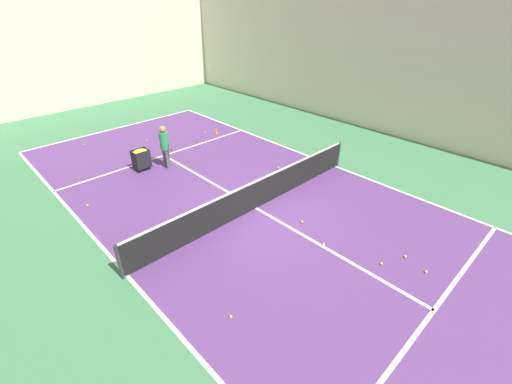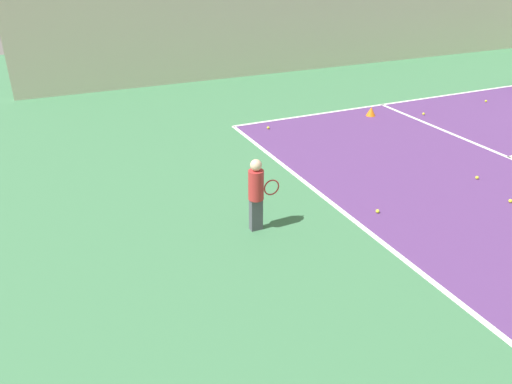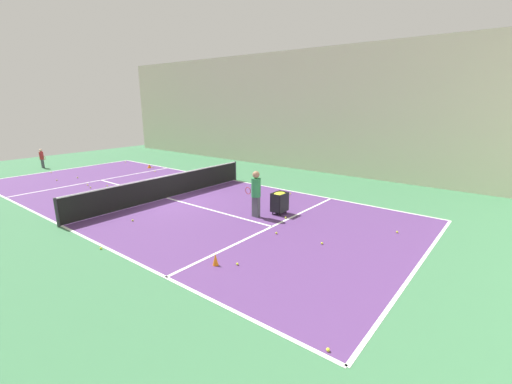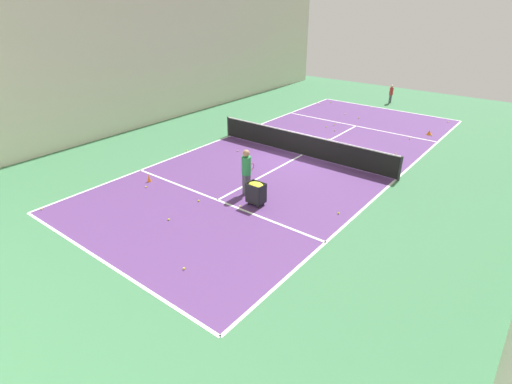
% 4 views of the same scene
% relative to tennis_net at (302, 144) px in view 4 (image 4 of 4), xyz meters
% --- Properties ---
extents(ground_plane, '(35.77, 35.77, 0.00)m').
position_rel_tennis_net_xyz_m(ground_plane, '(0.00, 0.00, -0.55)').
color(ground_plane, '#3D754C').
extents(court_playing_area, '(9.21, 21.58, 0.00)m').
position_rel_tennis_net_xyz_m(court_playing_area, '(0.00, 0.00, -0.55)').
color(court_playing_area, '#563370').
rests_on(court_playing_area, ground).
extents(line_baseline_near, '(9.21, 0.10, 0.00)m').
position_rel_tennis_net_xyz_m(line_baseline_near, '(0.00, -10.79, -0.54)').
color(line_baseline_near, white).
rests_on(line_baseline_near, ground).
extents(line_baseline_far, '(9.21, 0.10, 0.00)m').
position_rel_tennis_net_xyz_m(line_baseline_far, '(0.00, 10.79, -0.54)').
color(line_baseline_far, white).
rests_on(line_baseline_far, ground).
extents(line_sideline_left, '(0.10, 21.58, 0.00)m').
position_rel_tennis_net_xyz_m(line_sideline_left, '(-4.61, 0.00, -0.54)').
color(line_sideline_left, white).
rests_on(line_sideline_left, ground).
extents(line_sideline_right, '(0.10, 21.58, 0.00)m').
position_rel_tennis_net_xyz_m(line_sideline_right, '(4.61, 0.00, -0.54)').
color(line_sideline_right, white).
rests_on(line_sideline_right, ground).
extents(line_service_near, '(9.21, 0.10, 0.00)m').
position_rel_tennis_net_xyz_m(line_service_near, '(0.00, -5.93, -0.54)').
color(line_service_near, white).
rests_on(line_service_near, ground).
extents(line_service_far, '(9.21, 0.10, 0.00)m').
position_rel_tennis_net_xyz_m(line_service_far, '(0.00, 5.93, -0.54)').
color(line_service_far, white).
rests_on(line_service_far, ground).
extents(line_centre_service, '(0.10, 11.87, 0.00)m').
position_rel_tennis_net_xyz_m(line_centre_service, '(0.00, 0.00, -0.54)').
color(line_centre_service, white).
rests_on(line_centre_service, ground).
extents(hall_enclosure_right, '(0.15, 32.07, 7.36)m').
position_rel_tennis_net_xyz_m(hall_enclosure_right, '(9.78, 0.00, 3.13)').
color(hall_enclosure_right, beige).
rests_on(hall_enclosure_right, ground).
extents(tennis_net, '(9.51, 0.10, 1.06)m').
position_rel_tennis_net_xyz_m(tennis_net, '(0.00, 0.00, 0.00)').
color(tennis_net, '#2D2D33').
rests_on(tennis_net, ground).
extents(player_near_baseline, '(0.25, 0.58, 1.27)m').
position_rel_tennis_net_xyz_m(player_near_baseline, '(0.52, -12.45, 0.18)').
color(player_near_baseline, '#4C4C56').
rests_on(player_near_baseline, ground).
extents(coach_at_net, '(0.37, 0.69, 1.79)m').
position_rel_tennis_net_xyz_m(coach_at_net, '(-0.49, 4.80, 0.48)').
color(coach_at_net, '#4C4C56').
rests_on(coach_at_net, ground).
extents(ball_cart, '(0.63, 0.47, 0.88)m').
position_rel_tennis_net_xyz_m(ball_cart, '(-1.35, 5.31, 0.06)').
color(ball_cart, black).
rests_on(ball_cart, ground).
extents(training_cone_0, '(0.16, 0.16, 0.34)m').
position_rel_tennis_net_xyz_m(training_cone_0, '(3.35, 6.45, -0.38)').
color(training_cone_0, orange).
rests_on(training_cone_0, ground).
extents(training_cone_1, '(0.27, 0.27, 0.25)m').
position_rel_tennis_net_xyz_m(training_cone_1, '(-3.86, -6.90, -0.42)').
color(training_cone_1, orange).
rests_on(training_cone_1, ground).
extents(tennis_ball_0, '(0.07, 0.07, 0.07)m').
position_rel_tennis_net_xyz_m(tennis_ball_0, '(4.22, -9.03, -0.51)').
color(tennis_ball_0, yellow).
rests_on(tennis_ball_0, ground).
extents(tennis_ball_1, '(0.07, 0.07, 0.07)m').
position_rel_tennis_net_xyz_m(tennis_ball_1, '(4.47, 10.37, -0.51)').
color(tennis_ball_1, yellow).
rests_on(tennis_ball_1, ground).
extents(tennis_ball_2, '(0.07, 0.07, 0.07)m').
position_rel_tennis_net_xyz_m(tennis_ball_2, '(1.61, -7.74, -0.51)').
color(tennis_ball_2, yellow).
rests_on(tennis_ball_2, ground).
extents(tennis_ball_3, '(0.07, 0.07, 0.07)m').
position_rel_tennis_net_xyz_m(tennis_ball_3, '(1.26, -4.63, -0.51)').
color(tennis_ball_3, yellow).
rests_on(tennis_ball_3, ground).
extents(tennis_ball_4, '(0.07, 0.07, 0.07)m').
position_rel_tennis_net_xyz_m(tennis_ball_4, '(-3.29, -5.50, -0.51)').
color(tennis_ball_4, yellow).
rests_on(tennis_ball_4, ground).
extents(tennis_ball_5, '(0.07, 0.07, 0.07)m').
position_rel_tennis_net_xyz_m(tennis_ball_5, '(2.75, 1.54, -0.51)').
color(tennis_ball_5, yellow).
rests_on(tennis_ball_5, ground).
extents(tennis_ball_6, '(0.07, 0.07, 0.07)m').
position_rel_tennis_net_xyz_m(tennis_ball_6, '(0.58, -7.50, -0.51)').
color(tennis_ball_6, yellow).
rests_on(tennis_ball_6, ground).
extents(tennis_ball_7, '(0.07, 0.07, 0.07)m').
position_rel_tennis_net_xyz_m(tennis_ball_7, '(1.08, -5.28, -0.51)').
color(tennis_ball_7, yellow).
rests_on(tennis_ball_7, ground).
extents(tennis_ball_8, '(0.07, 0.07, 0.07)m').
position_rel_tennis_net_xyz_m(tennis_ball_8, '(0.48, 6.45, -0.51)').
color(tennis_ball_8, yellow).
rests_on(tennis_ball_8, ground).
extents(tennis_ball_9, '(0.07, 0.07, 0.07)m').
position_rel_tennis_net_xyz_m(tennis_ball_9, '(-4.07, 4.07, -0.51)').
color(tennis_ball_9, yellow).
rests_on(tennis_ball_9, ground).
extents(tennis_ball_10, '(0.07, 0.07, 0.07)m').
position_rel_tennis_net_xyz_m(tennis_ball_10, '(3.84, -9.94, -0.51)').
color(tennis_ball_10, yellow).
rests_on(tennis_ball_10, ground).
extents(tennis_ball_11, '(0.07, 0.07, 0.07)m').
position_rel_tennis_net_xyz_m(tennis_ball_11, '(4.59, -9.33, -0.51)').
color(tennis_ball_11, yellow).
rests_on(tennis_ball_11, ground).
extents(tennis_ball_12, '(0.07, 0.07, 0.07)m').
position_rel_tennis_net_xyz_m(tennis_ball_12, '(2.98, 6.91, -0.51)').
color(tennis_ball_12, yellow).
rests_on(tennis_ball_12, ground).
extents(tennis_ball_13, '(0.07, 0.07, 0.07)m').
position_rel_tennis_net_xyz_m(tennis_ball_13, '(-3.52, -2.86, -0.51)').
color(tennis_ball_13, yellow).
rests_on(tennis_ball_13, ground).
extents(tennis_ball_14, '(0.07, 0.07, 0.07)m').
position_rel_tennis_net_xyz_m(tennis_ball_14, '(-4.04, -6.77, -0.51)').
color(tennis_ball_14, yellow).
rests_on(tennis_ball_14, ground).
extents(tennis_ball_15, '(0.07, 0.07, 0.07)m').
position_rel_tennis_net_xyz_m(tennis_ball_15, '(0.29, 8.05, -0.51)').
color(tennis_ball_15, yellow).
rests_on(tennis_ball_15, ground).
extents(tennis_ball_16, '(0.07, 0.07, 0.07)m').
position_rel_tennis_net_xyz_m(tennis_ball_16, '(0.53, -4.32, -0.51)').
color(tennis_ball_16, yellow).
rests_on(tennis_ball_16, ground).
extents(tennis_ball_17, '(0.07, 0.07, 0.07)m').
position_rel_tennis_net_xyz_m(tennis_ball_17, '(4.76, 3.01, -0.51)').
color(tennis_ball_17, yellow).
rests_on(tennis_ball_17, ground).
extents(tennis_ball_18, '(0.07, 0.07, 0.07)m').
position_rel_tennis_net_xyz_m(tennis_ball_18, '(-4.03, -10.03, -0.51)').
color(tennis_ball_18, yellow).
rests_on(tennis_ball_18, ground).
extents(tennis_ball_19, '(0.07, 0.07, 0.07)m').
position_rel_tennis_net_xyz_m(tennis_ball_19, '(-1.01, 5.83, -0.51)').
color(tennis_ball_19, yellow).
rests_on(tennis_ball_19, ground).
extents(tennis_ball_20, '(0.07, 0.07, 0.07)m').
position_rel_tennis_net_xyz_m(tennis_ball_20, '(0.91, -10.24, -0.51)').
color(tennis_ball_20, yellow).
rests_on(tennis_ball_20, ground).
extents(tennis_ball_21, '(0.07, 0.07, 0.07)m').
position_rel_tennis_net_xyz_m(tennis_ball_21, '(0.47, -1.62, -0.51)').
color(tennis_ball_21, yellow).
rests_on(tennis_ball_21, ground).
extents(tennis_ball_22, '(0.07, 0.07, 0.07)m').
position_rel_tennis_net_xyz_m(tennis_ball_22, '(0.06, -2.76, -0.51)').
color(tennis_ball_22, yellow).
rests_on(tennis_ball_22, ground).
extents(tennis_ball_23, '(0.07, 0.07, 0.07)m').
position_rel_tennis_net_xyz_m(tennis_ball_23, '(-2.13, 9.60, -0.51)').
color(tennis_ball_23, yellow).
rests_on(tennis_ball_23, ground).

